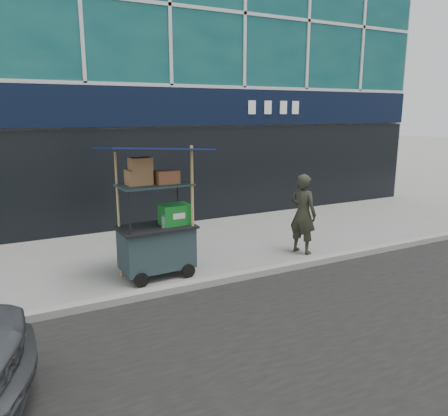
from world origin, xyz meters
TOP-DOWN VIEW (x-y plane):
  - ground at (0.00, 0.00)m, footprint 80.00×80.00m
  - curb at (0.00, -0.20)m, footprint 80.00×0.18m
  - vendor_cart at (-1.56, 0.63)m, footprint 1.75×1.27m
  - vendor_man at (1.43, 0.51)m, footprint 0.56×0.68m

SIDE VIEW (x-z plane):
  - ground at x=0.00m, z-range 0.00..0.00m
  - curb at x=0.00m, z-range 0.00..0.12m
  - vendor_man at x=1.43m, z-range 0.00..1.60m
  - vendor_cart at x=-1.56m, z-range -0.34..1.95m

